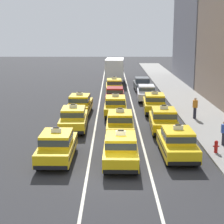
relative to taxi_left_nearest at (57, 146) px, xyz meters
name	(u,v)px	position (x,y,z in m)	size (l,w,h in m)	color
ground_plane	(119,174)	(3.39, -1.95, -0.88)	(160.00, 160.00, 0.00)	#2B2B2D
lane_stripe_left_center	(100,100)	(1.79, 18.05, -0.87)	(0.14, 80.00, 0.01)	silver
lane_stripe_center_right	(131,100)	(4.99, 18.05, -0.87)	(0.14, 80.00, 0.01)	silver
sidewalk_curb	(196,110)	(10.59, 13.05, -0.80)	(4.00, 90.00, 0.15)	gray
taxi_left_nearest	(57,146)	(0.00, 0.00, 0.00)	(1.87, 4.58, 1.96)	black
taxi_left_second	(73,118)	(0.28, 6.49, 0.00)	(1.89, 4.59, 1.96)	black
taxi_left_third	(80,104)	(0.29, 11.76, 0.00)	(2.00, 4.63, 1.96)	black
taxi_center_nearest	(120,149)	(3.50, -0.55, 0.00)	(1.90, 4.59, 1.96)	black
taxi_center_second	(120,123)	(3.59, 5.06, 0.00)	(1.88, 4.59, 1.96)	black
taxi_center_third	(115,106)	(3.33, 10.98, 0.00)	(1.87, 4.58, 1.96)	black
sedan_center_fourth	(115,95)	(3.32, 16.48, -0.03)	(1.85, 4.34, 1.58)	black
taxi_center_fifth	(114,86)	(3.27, 21.95, 0.00)	(1.88, 4.58, 1.96)	black
box_truck_center_sixth	(115,70)	(3.43, 30.64, 0.90)	(2.55, 7.06, 3.27)	black
taxi_right_nearest	(177,142)	(6.74, 0.60, 0.00)	(1.85, 4.57, 1.96)	black
taxi_right_second	(163,120)	(6.69, 6.07, 0.00)	(1.98, 4.62, 1.96)	black
taxi_right_third	(154,103)	(6.72, 12.23, 0.00)	(2.00, 4.63, 1.96)	black
sedan_right_fourth	(146,92)	(6.51, 17.88, -0.03)	(1.92, 4.36, 1.58)	black
sedan_right_fifth	(142,84)	(6.55, 23.99, -0.03)	(1.84, 4.33, 1.58)	black
pedestrian_mid_block	(195,108)	(9.64, 9.45, 0.13)	(0.36, 0.24, 1.69)	#23232D
pedestrian_by_storefront	(224,133)	(9.92, 2.41, 0.04)	(0.36, 0.24, 1.52)	#23232D
fire_hydrant	(216,146)	(9.07, 0.97, -0.33)	(0.36, 0.22, 0.73)	red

